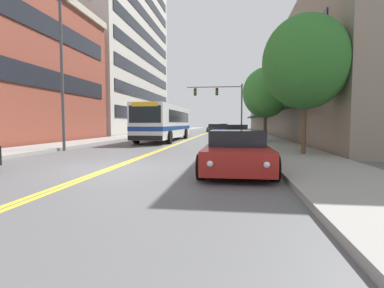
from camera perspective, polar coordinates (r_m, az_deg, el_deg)
ground_plane at (r=46.98m, az=2.74°, el=2.10°), size 240.00×240.00×0.00m
sidewalk_left at (r=48.11m, az=-5.63°, el=2.23°), size 3.06×106.00×0.16m
sidewalk_right at (r=46.88m, az=11.34°, el=2.12°), size 3.06×106.00×0.16m
centre_line at (r=46.98m, az=2.74°, el=2.10°), size 0.34×106.00×0.01m
office_tower_left at (r=49.59m, az=-15.59°, el=17.21°), size 12.08×27.69×26.01m
storefront_row_right at (r=47.72m, az=18.42°, el=8.36°), size 9.10×68.00×10.71m
city_bus at (r=26.79m, az=-5.05°, el=4.32°), size 2.84×12.55×3.01m
car_dark_grey_parked_left_near at (r=42.33m, az=-3.64°, el=2.73°), size 2.01×4.42×1.33m
car_red_parked_right_foreground at (r=9.52m, az=8.54°, el=-1.62°), size 2.21×4.42×1.32m
car_white_parked_right_mid at (r=31.90m, az=8.25°, el=2.33°), size 2.20×4.33×1.37m
car_silver_parked_right_far at (r=23.41m, az=8.44°, el=1.79°), size 2.17×4.84×1.43m
car_champagne_moving_lead at (r=60.83m, az=6.07°, el=3.13°), size 2.16×4.51×1.45m
car_charcoal_moving_second at (r=53.42m, az=4.03°, el=3.01°), size 2.07×4.58×1.40m
car_navy_moving_third at (r=46.40m, az=5.68°, el=2.87°), size 2.09×4.47×1.42m
traffic_signal_mast at (r=38.52m, az=5.83°, el=8.60°), size 7.04×0.38×6.48m
street_lamp_left_near at (r=18.48m, az=-22.96°, el=14.18°), size 1.88×0.28×8.41m
street_tree_right_near at (r=14.52m, az=20.82°, el=14.34°), size 3.75×3.75×6.12m
street_tree_right_mid at (r=24.30m, az=13.86°, el=9.47°), size 3.55×3.55×5.71m
fire_hydrant at (r=21.88m, az=12.55°, el=1.35°), size 0.33×0.25×0.83m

